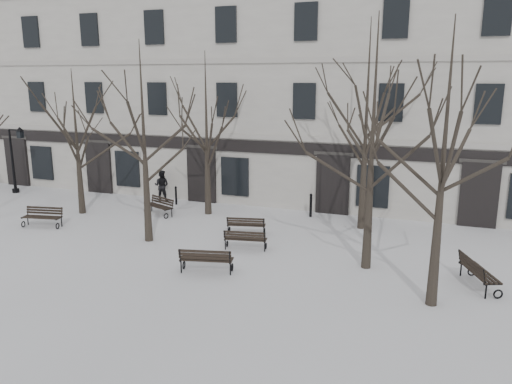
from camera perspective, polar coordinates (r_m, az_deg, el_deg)
The scene contains 18 objects.
ground at distance 18.59m, azimuth -7.10°, elevation -7.61°, with size 100.00×100.00×0.00m, color silver.
building at distance 29.54m, azimuth 4.20°, elevation 11.03°, with size 40.40×10.20×11.40m.
tree_1 at distance 19.95m, azimuth -12.80°, elevation 8.17°, with size 5.53×5.53×7.91m.
tree_2 at distance 16.93m, azimuth 13.32°, elevation 8.70°, with size 5.98×5.98×8.55m.
tree_3 at distance 14.54m, azimuth 20.85°, elevation 6.46°, with size 5.67×5.67×8.11m.
tree_4 at distance 25.24m, azimuth -19.93°, elevation 7.24°, with size 4.84×4.84×6.91m.
tree_5 at distance 23.68m, azimuth -5.72°, elevation 8.83°, with size 5.39×5.39×7.70m.
tree_6 at distance 21.64m, azimuth 12.60°, elevation 10.19°, with size 6.23×6.23×8.90m.
bench_0 at distance 24.14m, azimuth -23.20°, elevation -2.56°, with size 1.81×0.94×0.87m.
bench_1 at distance 19.25m, azimuth -1.22°, elevation -5.37°, with size 1.69×0.86×0.82m.
bench_2 at distance 17.13m, azimuth -5.72°, elevation -7.64°, with size 1.88×1.03×0.90m.
bench_3 at distance 24.55m, azimuth -10.98°, elevation -1.51°, with size 1.77×1.21×0.85m.
bench_4 at distance 21.07m, azimuth -1.13°, elevation -3.75°, with size 1.68×0.91×0.81m.
bench_5 at distance 17.43m, azimuth 23.98°, elevation -8.30°, with size 1.30×1.97×0.94m.
lamp_post at distance 31.47m, azimuth -25.79°, elevation 3.82°, with size 1.19×0.44×3.80m.
bollard_a at distance 26.34m, azimuth -9.13°, elevation -0.32°, with size 0.13×0.13×0.98m.
bollard_b at distance 23.82m, azimuth 6.28°, elevation -1.43°, with size 0.15×0.15×1.14m.
pedestrian_b at distance 27.40m, azimuth -10.65°, elevation -0.98°, with size 0.81×0.63×1.67m, color black.
Camera 1 is at (8.00, -15.46, 6.51)m, focal length 35.00 mm.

